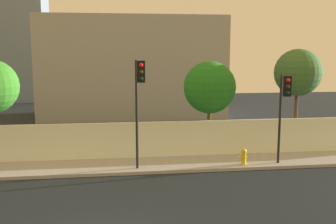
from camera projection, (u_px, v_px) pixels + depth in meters
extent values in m
cube|color=#A1A1A1|center=(107.00, 167.00, 18.36)|extent=(36.00, 2.40, 0.15)
cube|color=silver|center=(107.00, 141.00, 19.48)|extent=(36.00, 0.18, 1.80)
cylinder|color=black|center=(137.00, 115.00, 17.51)|extent=(0.12, 0.12, 4.95)
cylinder|color=black|center=(138.00, 63.00, 16.54)|extent=(0.20, 1.26, 0.08)
cube|color=black|center=(141.00, 72.00, 15.99)|extent=(0.36, 0.23, 0.90)
sphere|color=red|center=(141.00, 65.00, 15.84)|extent=(0.18, 0.18, 0.18)
sphere|color=#33260A|center=(141.00, 72.00, 15.88)|extent=(0.18, 0.18, 0.18)
sphere|color=black|center=(141.00, 79.00, 15.92)|extent=(0.18, 0.18, 0.18)
cylinder|color=black|center=(280.00, 119.00, 18.44)|extent=(0.12, 0.12, 4.27)
cylinder|color=black|center=(285.00, 77.00, 17.55)|extent=(0.32, 1.17, 0.08)
cube|color=black|center=(287.00, 86.00, 17.02)|extent=(0.37, 0.27, 0.90)
sphere|color=red|center=(288.00, 80.00, 16.86)|extent=(0.18, 0.18, 0.18)
sphere|color=#33260A|center=(288.00, 87.00, 16.90)|extent=(0.18, 0.18, 0.18)
sphere|color=black|center=(287.00, 93.00, 16.94)|extent=(0.18, 0.18, 0.18)
cylinder|color=gold|center=(244.00, 158.00, 18.45)|extent=(0.24, 0.24, 0.60)
sphere|color=gold|center=(244.00, 151.00, 18.40)|extent=(0.26, 0.26, 0.26)
cylinder|color=gold|center=(240.00, 158.00, 18.43)|extent=(0.10, 0.09, 0.09)
cylinder|color=gold|center=(247.00, 157.00, 18.47)|extent=(0.10, 0.09, 0.09)
cylinder|color=brown|center=(209.00, 126.00, 21.51)|extent=(0.21, 0.21, 2.75)
sphere|color=#247821|center=(210.00, 87.00, 21.17)|extent=(2.86, 2.86, 2.86)
cylinder|color=brown|center=(296.00, 117.00, 22.09)|extent=(0.20, 0.20, 3.58)
sphere|color=#3B6835|center=(298.00, 73.00, 21.70)|extent=(2.64, 2.64, 2.64)
cube|color=#A3A3A3|center=(133.00, 67.00, 32.96)|extent=(15.22, 6.00, 8.33)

